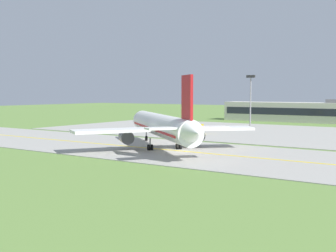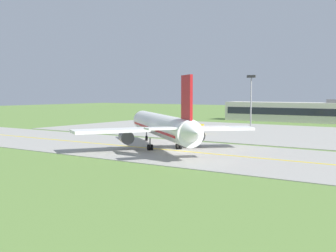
# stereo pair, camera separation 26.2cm
# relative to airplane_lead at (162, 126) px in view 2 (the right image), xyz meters

# --- Properties ---
(ground_plane) EXTENTS (500.00, 500.00, 0.00)m
(ground_plane) POSITION_rel_airplane_lead_xyz_m (4.57, -0.88, -4.13)
(ground_plane) COLOR olive
(taxiway_strip) EXTENTS (240.00, 28.00, 0.10)m
(taxiway_strip) POSITION_rel_airplane_lead_xyz_m (4.57, -0.88, -4.08)
(taxiway_strip) COLOR #9E9B93
(taxiway_strip) RESTS_ON ground
(apron_pad) EXTENTS (140.00, 52.00, 0.10)m
(apron_pad) POSITION_rel_airplane_lead_xyz_m (14.57, 41.12, -4.08)
(apron_pad) COLOR #9E9B93
(apron_pad) RESTS_ON ground
(taxiway_centreline) EXTENTS (220.00, 0.60, 0.01)m
(taxiway_centreline) POSITION_rel_airplane_lead_xyz_m (4.57, -0.88, -4.03)
(taxiway_centreline) COLOR yellow
(taxiway_centreline) RESTS_ON taxiway_strip
(airplane_lead) EXTENTS (32.69, 29.62, 12.70)m
(airplane_lead) POSITION_rel_airplane_lead_xyz_m (0.00, 0.00, 0.00)
(airplane_lead) COLOR white
(airplane_lead) RESTS_ON ground
(service_truck_baggage) EXTENTS (6.33, 4.20, 2.60)m
(service_truck_baggage) POSITION_rel_airplane_lead_xyz_m (-10.87, 27.53, -2.60)
(service_truck_baggage) COLOR yellow
(service_truck_baggage) RESTS_ON ground
(terminal_building) EXTENTS (53.48, 8.87, 7.88)m
(terminal_building) POSITION_rel_airplane_lead_xyz_m (-2.21, 85.33, -0.77)
(terminal_building) COLOR beige
(terminal_building) RESTS_ON ground
(apron_light_mast) EXTENTS (2.40, 0.50, 14.70)m
(apron_light_mast) POSITION_rel_airplane_lead_xyz_m (-2.82, 44.72, 5.19)
(apron_light_mast) COLOR gray
(apron_light_mast) RESTS_ON ground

